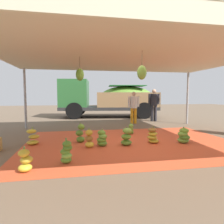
{
  "coord_description": "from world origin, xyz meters",
  "views": [
    {
      "loc": [
        -1.63,
        -5.67,
        1.44
      ],
      "look_at": [
        -0.38,
        1.27,
        0.83
      ],
      "focal_mm": 31.57,
      "sensor_mm": 36.0,
      "label": 1
    }
  ],
  "objects_px": {
    "banana_bunch_5": "(89,139)",
    "worker_1": "(134,105)",
    "banana_bunch_3": "(80,134)",
    "banana_bunch_7": "(131,129)",
    "banana_bunch_6": "(102,139)",
    "banana_bunch_8": "(33,137)",
    "banana_bunch_0": "(153,136)",
    "banana_bunch_9": "(126,137)",
    "cargo_truck_main": "(107,98)",
    "banana_bunch_4": "(184,136)",
    "banana_bunch_1": "(66,153)",
    "banana_bunch_2": "(25,161)",
    "worker_0": "(154,102)"
  },
  "relations": [
    {
      "from": "banana_bunch_5",
      "to": "banana_bunch_7",
      "type": "relative_size",
      "value": 1.25
    },
    {
      "from": "banana_bunch_8",
      "to": "worker_1",
      "type": "xyz_separation_m",
      "value": [
        4.1,
        3.67,
        0.72
      ]
    },
    {
      "from": "banana_bunch_7",
      "to": "worker_0",
      "type": "bearing_deg",
      "value": 56.04
    },
    {
      "from": "banana_bunch_0",
      "to": "cargo_truck_main",
      "type": "height_order",
      "value": "cargo_truck_main"
    },
    {
      "from": "banana_bunch_0",
      "to": "banana_bunch_3",
      "type": "bearing_deg",
      "value": 167.64
    },
    {
      "from": "banana_bunch_1",
      "to": "banana_bunch_3",
      "type": "relative_size",
      "value": 0.9
    },
    {
      "from": "banana_bunch_5",
      "to": "banana_bunch_8",
      "type": "relative_size",
      "value": 1.03
    },
    {
      "from": "banana_bunch_2",
      "to": "worker_1",
      "type": "bearing_deg",
      "value": 56.58
    },
    {
      "from": "banana_bunch_1",
      "to": "banana_bunch_3",
      "type": "distance_m",
      "value": 1.83
    },
    {
      "from": "banana_bunch_9",
      "to": "worker_0",
      "type": "distance_m",
      "value": 5.69
    },
    {
      "from": "banana_bunch_5",
      "to": "worker_0",
      "type": "xyz_separation_m",
      "value": [
        3.87,
        4.94,
        0.8
      ]
    },
    {
      "from": "banana_bunch_5",
      "to": "banana_bunch_7",
      "type": "xyz_separation_m",
      "value": [
        1.62,
        1.61,
        -0.05
      ]
    },
    {
      "from": "banana_bunch_9",
      "to": "banana_bunch_6",
      "type": "bearing_deg",
      "value": 175.72
    },
    {
      "from": "banana_bunch_2",
      "to": "banana_bunch_4",
      "type": "xyz_separation_m",
      "value": [
        4.09,
        1.5,
        0.01
      ]
    },
    {
      "from": "banana_bunch_1",
      "to": "worker_0",
      "type": "bearing_deg",
      "value": 54.06
    },
    {
      "from": "banana_bunch_7",
      "to": "banana_bunch_9",
      "type": "height_order",
      "value": "banana_bunch_9"
    },
    {
      "from": "cargo_truck_main",
      "to": "banana_bunch_8",
      "type": "bearing_deg",
      "value": -115.11
    },
    {
      "from": "banana_bunch_3",
      "to": "banana_bunch_7",
      "type": "relative_size",
      "value": 1.4
    },
    {
      "from": "banana_bunch_4",
      "to": "banana_bunch_6",
      "type": "bearing_deg",
      "value": 177.9
    },
    {
      "from": "banana_bunch_0",
      "to": "worker_0",
      "type": "relative_size",
      "value": 0.29
    },
    {
      "from": "banana_bunch_5",
      "to": "worker_1",
      "type": "relative_size",
      "value": 0.33
    },
    {
      "from": "banana_bunch_2",
      "to": "banana_bunch_7",
      "type": "relative_size",
      "value": 1.12
    },
    {
      "from": "banana_bunch_1",
      "to": "banana_bunch_6",
      "type": "bearing_deg",
      "value": 53.97
    },
    {
      "from": "banana_bunch_1",
      "to": "banana_bunch_7",
      "type": "bearing_deg",
      "value": 51.8
    },
    {
      "from": "banana_bunch_0",
      "to": "banana_bunch_2",
      "type": "height_order",
      "value": "banana_bunch_0"
    },
    {
      "from": "banana_bunch_4",
      "to": "banana_bunch_8",
      "type": "xyz_separation_m",
      "value": [
        -4.39,
        0.59,
        -0.0
      ]
    },
    {
      "from": "banana_bunch_5",
      "to": "cargo_truck_main",
      "type": "xyz_separation_m",
      "value": [
        1.63,
        7.46,
        1.03
      ]
    },
    {
      "from": "banana_bunch_0",
      "to": "banana_bunch_9",
      "type": "distance_m",
      "value": 0.85
    },
    {
      "from": "banana_bunch_0",
      "to": "banana_bunch_5",
      "type": "height_order",
      "value": "banana_bunch_5"
    },
    {
      "from": "banana_bunch_0",
      "to": "banana_bunch_9",
      "type": "bearing_deg",
      "value": -171.4
    },
    {
      "from": "banana_bunch_0",
      "to": "cargo_truck_main",
      "type": "relative_size",
      "value": 0.08
    },
    {
      "from": "banana_bunch_0",
      "to": "banana_bunch_9",
      "type": "height_order",
      "value": "banana_bunch_9"
    },
    {
      "from": "banana_bunch_1",
      "to": "banana_bunch_6",
      "type": "distance_m",
      "value": 1.55
    },
    {
      "from": "banana_bunch_6",
      "to": "banana_bunch_7",
      "type": "relative_size",
      "value": 1.15
    },
    {
      "from": "banana_bunch_0",
      "to": "banana_bunch_9",
      "type": "xyz_separation_m",
      "value": [
        -0.84,
        -0.13,
        0.02
      ]
    },
    {
      "from": "banana_bunch_6",
      "to": "cargo_truck_main",
      "type": "bearing_deg",
      "value": 80.24
    },
    {
      "from": "banana_bunch_3",
      "to": "banana_bunch_4",
      "type": "relative_size",
      "value": 1.22
    },
    {
      "from": "banana_bunch_4",
      "to": "banana_bunch_7",
      "type": "distance_m",
      "value": 1.99
    },
    {
      "from": "banana_bunch_7",
      "to": "worker_1",
      "type": "xyz_separation_m",
      "value": [
        0.89,
        2.67,
        0.75
      ]
    },
    {
      "from": "banana_bunch_4",
      "to": "cargo_truck_main",
      "type": "relative_size",
      "value": 0.08
    },
    {
      "from": "banana_bunch_3",
      "to": "banana_bunch_9",
      "type": "height_order",
      "value": "banana_bunch_3"
    },
    {
      "from": "banana_bunch_2",
      "to": "banana_bunch_9",
      "type": "height_order",
      "value": "banana_bunch_9"
    },
    {
      "from": "banana_bunch_1",
      "to": "worker_1",
      "type": "relative_size",
      "value": 0.33
    },
    {
      "from": "banana_bunch_4",
      "to": "banana_bunch_5",
      "type": "relative_size",
      "value": 0.92
    },
    {
      "from": "worker_0",
      "to": "banana_bunch_5",
      "type": "bearing_deg",
      "value": -128.06
    },
    {
      "from": "banana_bunch_2",
      "to": "banana_bunch_0",
      "type": "bearing_deg",
      "value": 27.62
    },
    {
      "from": "banana_bunch_5",
      "to": "worker_0",
      "type": "bearing_deg",
      "value": 51.94
    },
    {
      "from": "banana_bunch_5",
      "to": "worker_0",
      "type": "distance_m",
      "value": 6.32
    },
    {
      "from": "banana_bunch_2",
      "to": "banana_bunch_6",
      "type": "relative_size",
      "value": 0.98
    },
    {
      "from": "banana_bunch_0",
      "to": "banana_bunch_6",
      "type": "bearing_deg",
      "value": -177.21
    }
  ]
}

